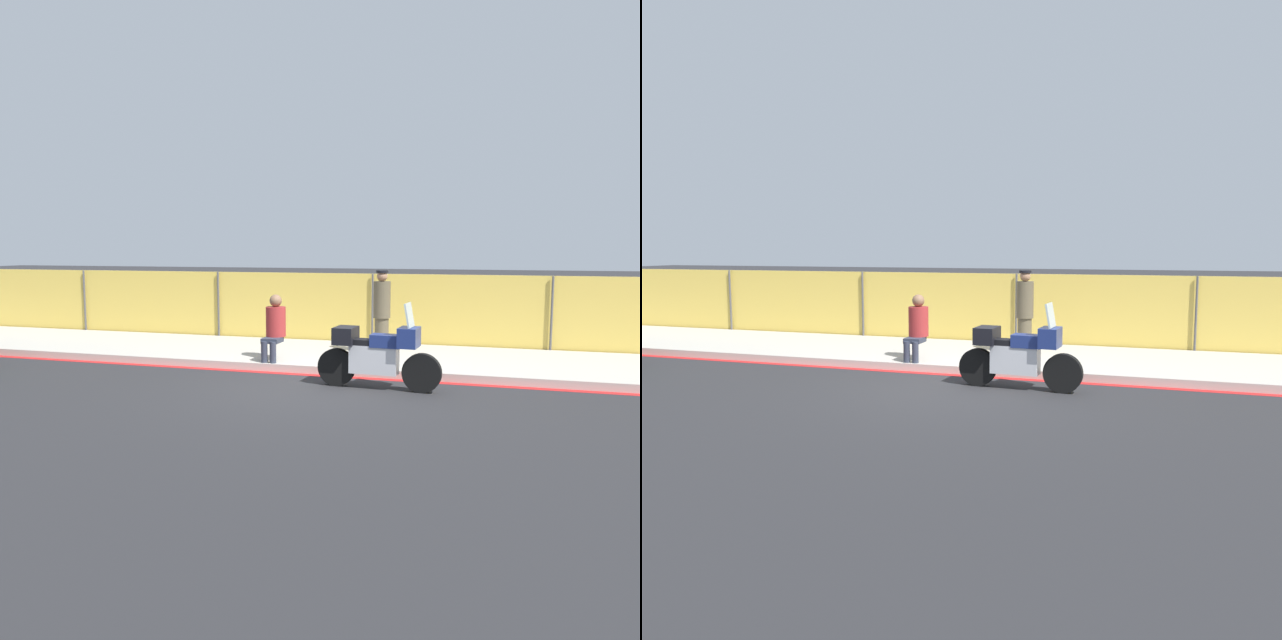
{
  "view_description": "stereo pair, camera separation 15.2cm",
  "coord_description": "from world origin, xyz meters",
  "views": [
    {
      "loc": [
        3.0,
        -10.26,
        2.46
      ],
      "look_at": [
        -0.3,
        0.98,
        1.08
      ],
      "focal_mm": 35.0,
      "sensor_mm": 36.0,
      "label": 1
    },
    {
      "loc": [
        3.15,
        -10.22,
        2.46
      ],
      "look_at": [
        -0.3,
        0.98,
        1.08
      ],
      "focal_mm": 35.0,
      "sensor_mm": 36.0,
      "label": 2
    }
  ],
  "objects": [
    {
      "name": "person_seated_on_curb",
      "position": [
        -1.45,
        1.59,
        0.89
      ],
      "size": [
        0.41,
        0.7,
        1.34
      ],
      "color": "#2D3342",
      "rests_on": "sidewalk"
    },
    {
      "name": "ground_plane",
      "position": [
        0.0,
        0.0,
        0.0
      ],
      "size": [
        120.0,
        120.0,
        0.0
      ],
      "primitive_type": "plane",
      "color": "#262628"
    },
    {
      "name": "sidewalk",
      "position": [
        0.0,
        2.79,
        0.08
      ],
      "size": [
        30.26,
        3.35,
        0.16
      ],
      "color": "#ADA89E",
      "rests_on": "ground_plane"
    },
    {
      "name": "motorcycle",
      "position": [
        0.95,
        0.23,
        0.62
      ],
      "size": [
        2.2,
        0.59,
        1.52
      ],
      "rotation": [
        0.0,
        0.0,
        -0.07
      ],
      "color": "black",
      "rests_on": "ground_plane"
    },
    {
      "name": "curb_paint_stripe",
      "position": [
        0.0,
        1.03,
        0.0
      ],
      "size": [
        30.26,
        0.18,
        0.01
      ],
      "color": "red",
      "rests_on": "ground_plane"
    },
    {
      "name": "storefront_fence",
      "position": [
        -0.0,
        4.55,
        0.91
      ],
      "size": [
        28.75,
        0.17,
        1.82
      ],
      "color": "gold",
      "rests_on": "ground_plane"
    },
    {
      "name": "officer_standing",
      "position": [
        0.52,
        2.89,
        1.09
      ],
      "size": [
        0.37,
        0.37,
        1.81
      ],
      "color": "brown",
      "rests_on": "sidewalk"
    }
  ]
}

